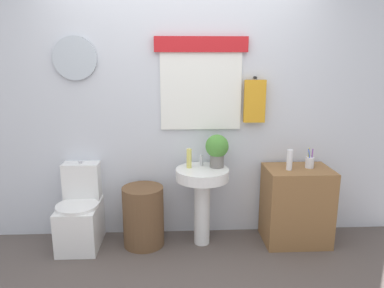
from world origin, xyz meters
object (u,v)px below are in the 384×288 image
laundry_hamper (143,216)px  soap_bottle (189,158)px  pedestal_sink (202,188)px  toothbrush_cup (310,162)px  lotion_bottle (290,160)px  wooden_cabinet (296,205)px  potted_plant (217,149)px  toilet (81,215)px

laundry_hamper → soap_bottle: bearing=6.6°
pedestal_sink → toothbrush_cup: toothbrush_cup is taller
soap_bottle → lotion_bottle: bearing=-5.6°
pedestal_sink → wooden_cabinet: pedestal_sink is taller
potted_plant → toothbrush_cup: bearing=-2.6°
wooden_cabinet → lotion_bottle: size_ratio=3.86×
wooden_cabinet → toothbrush_cup: (0.11, 0.02, 0.42)m
toilet → pedestal_sink: size_ratio=1.06×
pedestal_sink → soap_bottle: (-0.12, 0.05, 0.28)m
laundry_hamper → pedestal_sink: 0.62m
toothbrush_cup → wooden_cabinet: bearing=-169.3°
laundry_hamper → toothbrush_cup: toothbrush_cup is taller
laundry_hamper → pedestal_sink: bearing=0.0°
laundry_hamper → pedestal_sink: pedestal_sink is taller
potted_plant → pedestal_sink: bearing=-156.8°
pedestal_sink → potted_plant: bearing=23.2°
laundry_hamper → toothbrush_cup: size_ratio=3.10×
laundry_hamper → wooden_cabinet: bearing=0.0°
pedestal_sink → toothbrush_cup: (1.01, 0.02, 0.24)m
pedestal_sink → laundry_hamper: bearing=180.0°
laundry_hamper → toilet: bearing=176.7°
wooden_cabinet → toothbrush_cup: 0.43m
toothbrush_cup → potted_plant: bearing=177.4°
toilet → soap_bottle: size_ratio=4.39×
pedestal_sink → wooden_cabinet: size_ratio=1.01×
pedestal_sink → lotion_bottle: (0.80, -0.04, 0.28)m
laundry_hamper → potted_plant: size_ratio=1.85×
potted_plant → lotion_bottle: size_ratio=1.62×
wooden_cabinet → potted_plant: 0.94m
wooden_cabinet → lotion_bottle: (-0.11, -0.04, 0.46)m
potted_plant → toothbrush_cup: (0.87, -0.04, -0.13)m
toothbrush_cup → laundry_hamper: bearing=-179.3°
pedestal_sink → lotion_bottle: lotion_bottle is taller
toilet → laundry_hamper: bearing=-3.3°
toothbrush_cup → pedestal_sink: bearing=-178.9°
laundry_hamper → potted_plant: potted_plant is taller
toothbrush_cup → lotion_bottle: bearing=-164.2°
potted_plant → toilet: bearing=-178.9°
soap_bottle → potted_plant: (0.26, 0.01, 0.09)m
toothbrush_cup → toilet: bearing=179.6°
pedestal_sink → wooden_cabinet: bearing=0.0°
lotion_bottle → wooden_cabinet: bearing=20.7°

